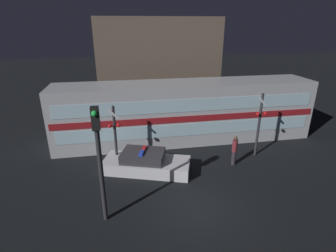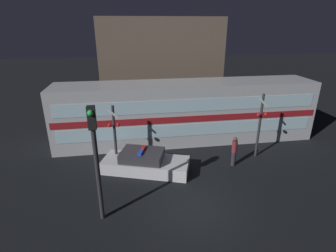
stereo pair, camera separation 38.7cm
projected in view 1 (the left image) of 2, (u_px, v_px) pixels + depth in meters
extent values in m
plane|color=black|center=(196.00, 207.00, 12.16)|extent=(120.00, 120.00, 0.00)
cube|color=#B7BABF|center=(185.00, 112.00, 18.53)|extent=(17.98, 2.98, 4.21)
cube|color=maroon|center=(191.00, 119.00, 17.16)|extent=(17.62, 0.03, 0.42)
cube|color=silver|center=(190.00, 130.00, 17.43)|extent=(17.08, 0.02, 0.84)
cube|color=silver|center=(191.00, 105.00, 16.82)|extent=(17.08, 0.02, 0.84)
cube|color=silver|center=(147.00, 165.00, 15.01)|extent=(5.23, 3.34, 0.69)
cube|color=#333338|center=(143.00, 156.00, 14.82)|extent=(2.75, 2.31, 0.51)
cube|color=blue|center=(142.00, 153.00, 14.45)|extent=(0.37, 0.60, 0.12)
cube|color=red|center=(144.00, 149.00, 14.96)|extent=(0.37, 0.60, 0.12)
cylinder|color=#2D2833|center=(234.00, 158.00, 15.65)|extent=(0.26, 0.26, 0.88)
cylinder|color=maroon|center=(235.00, 146.00, 15.36)|extent=(0.31, 0.31, 0.73)
sphere|color=brown|center=(236.00, 138.00, 15.18)|extent=(0.24, 0.24, 0.24)
cylinder|color=#2D2D33|center=(259.00, 125.00, 16.24)|extent=(0.16, 0.16, 4.07)
sphere|color=red|center=(258.00, 114.00, 15.77)|extent=(0.22, 0.22, 0.22)
sphere|color=red|center=(265.00, 114.00, 15.85)|extent=(0.22, 0.22, 0.22)
cube|color=white|center=(263.00, 102.00, 15.58)|extent=(0.58, 0.03, 0.58)
cylinder|color=#2D2D33|center=(115.00, 137.00, 15.09)|extent=(0.16, 0.16, 3.69)
sphere|color=red|center=(110.00, 126.00, 14.65)|extent=(0.22, 0.22, 0.22)
sphere|color=red|center=(119.00, 125.00, 14.73)|extent=(0.22, 0.22, 0.22)
cube|color=white|center=(113.00, 114.00, 14.49)|extent=(0.58, 0.03, 0.58)
cylinder|color=#2D2D33|center=(102.00, 177.00, 10.63)|extent=(0.19, 0.19, 4.20)
cube|color=black|center=(95.00, 118.00, 9.70)|extent=(0.30, 0.30, 0.90)
sphere|color=green|center=(94.00, 114.00, 9.43)|extent=(0.23, 0.23, 0.23)
cube|color=brown|center=(156.00, 65.00, 24.86)|extent=(10.69, 6.05, 8.48)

